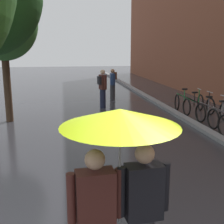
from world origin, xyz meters
TOP-DOWN VIEW (x-y plane):
  - kerb_strip at (3.20, 10.00)m, footprint 0.30×36.00m
  - street_tree_2 at (-3.24, 8.18)m, footprint 2.40×2.40m
  - parked_bicycle_5 at (4.11, 6.88)m, footprint 1.13×0.79m
  - parked_bicycle_6 at (4.05, 7.91)m, footprint 1.08×0.70m
  - parked_bicycle_7 at (4.05, 8.84)m, footprint 1.17×0.85m
  - couple_under_umbrella at (-0.71, 0.14)m, footprint 1.23×1.23m
  - pedestrian_walking_midground at (1.28, 11.99)m, footprint 0.35×0.59m
  - pedestrian_walking_far at (0.46, 9.98)m, footprint 0.40×0.57m

SIDE VIEW (x-z plane):
  - kerb_strip at x=3.20m, z-range 0.00..0.12m
  - parked_bicycle_5 at x=4.11m, z-range -0.10..0.86m
  - parked_bicycle_6 at x=4.05m, z-range -0.10..0.86m
  - parked_bicycle_7 at x=4.05m, z-range -0.10..0.86m
  - pedestrian_walking_midground at x=1.28m, z-range 0.06..1.65m
  - pedestrian_walking_far at x=0.46m, z-range 0.05..1.77m
  - couple_under_umbrella at x=-0.71m, z-range 0.40..2.45m
  - street_tree_2 at x=-3.24m, z-range 1.07..5.86m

